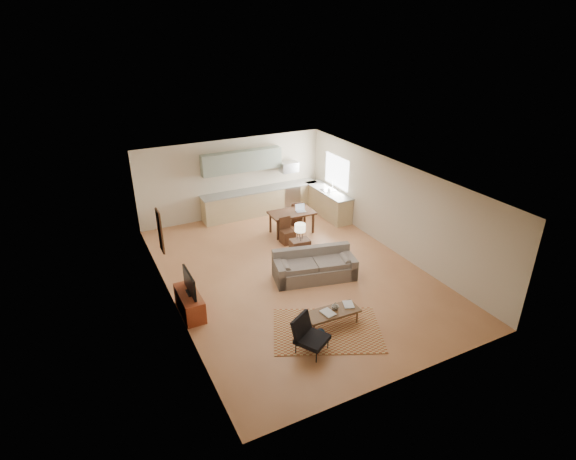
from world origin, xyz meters
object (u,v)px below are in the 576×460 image
sofa (315,265)px  tv_credenza (190,303)px  console_table (300,250)px  armchair (312,336)px  dining_table (292,222)px  coffee_table (332,318)px

sofa → tv_credenza: 3.38m
sofa → console_table: bearing=96.0°
armchair → console_table: bearing=35.3°
armchair → dining_table: 5.76m
coffee_table → console_table: 3.13m
console_table → dining_table: size_ratio=0.45×
coffee_table → tv_credenza: (-2.71, 1.90, 0.08)m
console_table → coffee_table: bearing=-99.5°
dining_table → sofa: bearing=-102.6°
sofa → coffee_table: 2.07m
tv_credenza → coffee_table: bearing=-35.0°
coffee_table → armchair: 1.03m
coffee_table → armchair: size_ratio=1.61×
tv_credenza → console_table: console_table is taller
coffee_table → console_table: (0.80, 3.02, 0.13)m
console_table → tv_credenza: bearing=-156.9°
sofa → dining_table: bearing=88.0°
sofa → armchair: armchair is taller
armchair → dining_table: size_ratio=0.55×
sofa → armchair: bearing=-107.7°
armchair → sofa: bearing=29.0°
sofa → dining_table: (0.75, 2.79, -0.03)m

